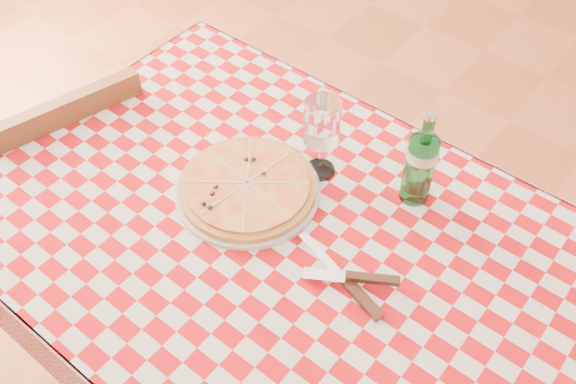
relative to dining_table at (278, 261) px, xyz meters
The scene contains 7 objects.
dining_table is the anchor object (origin of this frame).
tablecloth 0.09m from the dining_table, ahead, with size 1.30×0.90×0.01m, color #AE0A12.
chair_far 0.72m from the dining_table, behind, with size 0.45×0.45×0.82m.
pizza_plate 0.18m from the dining_table, 158.84° to the left, with size 0.31×0.31×0.04m, color #D49146, non-canonical shape.
water_bottle 0.38m from the dining_table, 58.04° to the left, with size 0.07×0.07×0.23m, color #1A6A2C, non-canonical shape.
wine_glass 0.28m from the dining_table, 101.15° to the left, with size 0.08×0.08×0.20m, color white, non-canonical shape.
cutlery 0.21m from the dining_table, ahead, with size 0.26×0.22×0.03m, color silver, non-canonical shape.
Camera 1 is at (0.52, -0.61, 1.79)m, focal length 40.00 mm.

